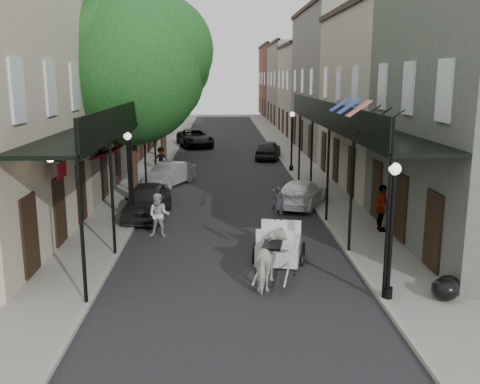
{
  "coord_description": "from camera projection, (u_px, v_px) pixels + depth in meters",
  "views": [
    {
      "loc": [
        -0.39,
        -15.41,
        6.02
      ],
      "look_at": [
        0.35,
        4.85,
        1.6
      ],
      "focal_mm": 40.0,
      "sensor_mm": 36.0,
      "label": 1
    }
  ],
  "objects": [
    {
      "name": "car_right_near",
      "position": [
        301.0,
        193.0,
        25.12
      ],
      "size": [
        3.3,
        4.59,
        1.23
      ],
      "primitive_type": "imported",
      "rotation": [
        0.0,
        0.0,
        2.73
      ],
      "color": "white",
      "rests_on": "ground"
    },
    {
      "name": "car_left_near",
      "position": [
        148.0,
        201.0,
        23.05
      ],
      "size": [
        1.88,
        4.37,
        1.47
      ],
      "primitive_type": "imported",
      "rotation": [
        0.0,
        0.0,
        -0.03
      ],
      "color": "black",
      "rests_on": "ground"
    },
    {
      "name": "car_left_mid",
      "position": [
        169.0,
        174.0,
        29.76
      ],
      "size": [
        2.9,
        4.17,
        1.3
      ],
      "primitive_type": "imported",
      "rotation": [
        0.0,
        0.0,
        -0.43
      ],
      "color": "#949398",
      "rests_on": "ground"
    },
    {
      "name": "carriage",
      "position": [
        280.0,
        228.0,
        17.84
      ],
      "size": [
        1.91,
        2.58,
        2.68
      ],
      "rotation": [
        0.0,
        0.0,
        -0.2
      ],
      "color": "black",
      "rests_on": "ground"
    },
    {
      "name": "gallery_left",
      "position": [
        114.0,
        124.0,
        22.13
      ],
      "size": [
        2.2,
        18.05,
        4.88
      ],
      "color": "black",
      "rests_on": "sidewalk_left"
    },
    {
      "name": "building_row_right",
      "position": [
        327.0,
        85.0,
        44.83
      ],
      "size": [
        5.0,
        80.0,
        10.5
      ],
      "primitive_type": "cube",
      "color": "slate",
      "rests_on": "ground"
    },
    {
      "name": "sidewalk_right",
      "position": [
        301.0,
        166.0,
        36.04
      ],
      "size": [
        2.2,
        90.0,
        0.12
      ],
      "primitive_type": "cube",
      "color": "gray",
      "rests_on": "ground"
    },
    {
      "name": "car_right_far",
      "position": [
        268.0,
        150.0,
        39.31
      ],
      "size": [
        2.38,
        4.31,
        1.39
      ],
      "primitive_type": "imported",
      "rotation": [
        0.0,
        0.0,
        2.95
      ],
      "color": "black",
      "rests_on": "ground"
    },
    {
      "name": "car_left_far",
      "position": [
        195.0,
        138.0,
        46.22
      ],
      "size": [
        3.74,
        5.85,
        1.5
      ],
      "primitive_type": "imported",
      "rotation": [
        0.0,
        0.0,
        0.25
      ],
      "color": "black",
      "rests_on": "ground"
    },
    {
      "name": "building_row_left",
      "position": [
        121.0,
        85.0,
        44.21
      ],
      "size": [
        5.0,
        80.0,
        10.5
      ],
      "primitive_type": "cube",
      "color": "#B3AA8F",
      "rests_on": "ground"
    },
    {
      "name": "pedestrian_sidewalk_left",
      "position": [
        161.0,
        159.0,
        34.05
      ],
      "size": [
        1.0,
        0.64,
        1.47
      ],
      "primitive_type": "imported",
      "rotation": [
        0.0,
        0.0,
        3.25
      ],
      "color": "gray",
      "rests_on": "sidewalk_left"
    },
    {
      "name": "pedestrian_walking",
      "position": [
        159.0,
        215.0,
        20.24
      ],
      "size": [
        0.88,
        0.72,
        1.69
      ],
      "primitive_type": "imported",
      "rotation": [
        0.0,
        0.0,
        -0.1
      ],
      "color": "#B2B2A8",
      "rests_on": "ground"
    },
    {
      "name": "ground",
      "position": [
        234.0,
        277.0,
        16.35
      ],
      "size": [
        140.0,
        140.0,
        0.0
      ],
      "primitive_type": "plane",
      "color": "gray",
      "rests_on": "ground"
    },
    {
      "name": "pedestrian_sidewalk_right",
      "position": [
        382.0,
        208.0,
        20.56
      ],
      "size": [
        0.48,
        1.09,
        1.84
      ],
      "primitive_type": "imported",
      "rotation": [
        0.0,
        0.0,
        1.54
      ],
      "color": "gray",
      "rests_on": "sidewalk_right"
    },
    {
      "name": "horse",
      "position": [
        272.0,
        260.0,
        15.49
      ],
      "size": [
        1.23,
        2.03,
        1.6
      ],
      "primitive_type": "imported",
      "rotation": [
        0.0,
        0.0,
        2.94
      ],
      "color": "beige",
      "rests_on": "ground"
    },
    {
      "name": "lamppost_right_near",
      "position": [
        391.0,
        229.0,
        14.1
      ],
      "size": [
        0.32,
        0.32,
        3.71
      ],
      "color": "black",
      "rests_on": "sidewalk_right"
    },
    {
      "name": "road",
      "position": [
        227.0,
        167.0,
        35.87
      ],
      "size": [
        8.0,
        90.0,
        0.01
      ],
      "primitive_type": "cube",
      "color": "black",
      "rests_on": "ground"
    },
    {
      "name": "lamppost_right_far",
      "position": [
        292.0,
        140.0,
        33.63
      ],
      "size": [
        0.32,
        0.32,
        3.71
      ],
      "color": "black",
      "rests_on": "sidewalk_right"
    },
    {
      "name": "tree_near",
      "position": [
        138.0,
        65.0,
        24.75
      ],
      "size": [
        7.31,
        6.8,
        9.63
      ],
      "color": "#382619",
      "rests_on": "sidewalk_left"
    },
    {
      "name": "trash_bags",
      "position": [
        447.0,
        287.0,
        14.49
      ],
      "size": [
        0.98,
        1.13,
        0.61
      ],
      "color": "black",
      "rests_on": "sidewalk_right"
    },
    {
      "name": "tree_far",
      "position": [
        167.0,
        78.0,
        38.56
      ],
      "size": [
        6.45,
        6.0,
        8.61
      ],
      "color": "#382619",
      "rests_on": "sidewalk_left"
    },
    {
      "name": "lamppost_left",
      "position": [
        129.0,
        176.0,
        21.62
      ],
      "size": [
        0.32,
        0.32,
        3.71
      ],
      "color": "black",
      "rests_on": "sidewalk_left"
    },
    {
      "name": "sidewalk_left",
      "position": [
        152.0,
        167.0,
        35.68
      ],
      "size": [
        2.2,
        90.0,
        0.12
      ],
      "primitive_type": "cube",
      "color": "gray",
      "rests_on": "ground"
    },
    {
      "name": "gallery_right",
      "position": [
        343.0,
        124.0,
        22.47
      ],
      "size": [
        2.2,
        18.05,
        4.88
      ],
      "color": "black",
      "rests_on": "sidewalk_right"
    }
  ]
}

